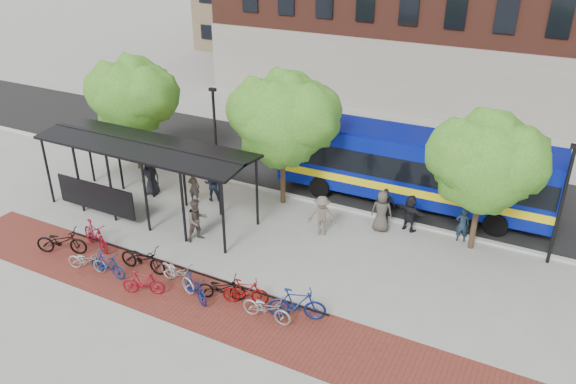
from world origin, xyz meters
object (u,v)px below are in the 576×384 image
at_px(tree_c, 488,159).
at_px(bike_1, 95,235).
at_px(pedestrian_8, 197,220).
at_px(bike_2, 87,261).
at_px(bike_4, 143,259).
at_px(pedestrian_1, 194,187).
at_px(tree_a, 133,94).
at_px(pedestrian_4, 385,205).
at_px(bus_shelter, 143,153).
at_px(pedestrian_7, 462,225).
at_px(bike_9, 246,292).
at_px(pedestrian_2, 213,183).
at_px(bike_5, 143,283).
at_px(bike_7, 194,288).
at_px(bike_8, 222,288).
at_px(lamp_post_right, 562,202).
at_px(bike_3, 107,264).
at_px(bike_10, 267,308).
at_px(tree_b, 285,115).
at_px(pedestrian_0, 151,176).
at_px(bus, 413,164).
at_px(bike_0, 61,241).
at_px(bike_6, 177,274).
at_px(bike_11, 297,304).
at_px(pedestrian_5, 410,213).
at_px(pedestrian_3, 322,216).
at_px(pedestrian_6, 382,211).

relative_size(tree_c, bike_1, 2.95).
bearing_deg(pedestrian_8, bike_2, 177.30).
distance_m(bike_4, pedestrian_1, 6.05).
xyz_separation_m(tree_a, pedestrian_4, (13.89, 0.45, -3.41)).
bearing_deg(bus_shelter, pedestrian_1, 56.30).
height_order(tree_c, pedestrian_7, tree_c).
bearing_deg(bike_9, pedestrian_2, 21.90).
distance_m(bike_5, bike_7, 1.97).
distance_m(bike_8, pedestrian_2, 8.06).
xyz_separation_m(lamp_post_right, bike_7, (-11.27, -8.56, -2.25)).
relative_size(bike_1, bike_3, 1.14).
relative_size(lamp_post_right, pedestrian_2, 2.88).
distance_m(bike_2, bike_8, 5.81).
distance_m(bike_3, bike_10, 6.80).
height_order(tree_b, pedestrian_0, tree_b).
bearing_deg(bike_1, tree_a, 46.46).
xyz_separation_m(lamp_post_right, bus, (-6.51, 2.56, -0.72)).
distance_m(bike_1, bike_5, 4.21).
distance_m(tree_c, lamp_post_right, 3.20).
xyz_separation_m(bike_3, bike_9, (5.66, 0.99, -0.02)).
bearing_deg(tree_b, bike_7, -85.61).
distance_m(bike_0, bike_9, 8.54).
bearing_deg(tree_a, bike_10, -32.92).
bearing_deg(tree_c, tree_a, 180.00).
xyz_separation_m(bus, bike_3, (-8.62, -11.48, -1.49)).
bearing_deg(pedestrian_8, bike_6, -127.24).
height_order(bike_0, bike_10, bike_0).
xyz_separation_m(tree_b, pedestrian_7, (8.39, 0.31, -3.66)).
xyz_separation_m(tree_a, bus, (14.40, 2.81, -2.22)).
xyz_separation_m(bike_6, bike_11, (4.85, 0.38, 0.07)).
xyz_separation_m(bike_4, pedestrian_0, (-4.12, 5.50, 0.43)).
xyz_separation_m(bike_3, bike_10, (6.78, 0.54, -0.04)).
relative_size(bus_shelter, bike_5, 6.54).
bearing_deg(bike_4, bike_2, 113.66).
height_order(bus_shelter, bus, bus_shelter).
bearing_deg(bike_2, pedestrian_8, -44.40).
distance_m(bike_2, pedestrian_5, 13.69).
bearing_deg(bike_9, bike_5, 88.52).
bearing_deg(bike_0, tree_b, -58.43).
height_order(lamp_post_right, bike_0, lamp_post_right).
bearing_deg(bike_3, pedestrian_3, -41.80).
bearing_deg(lamp_post_right, bike_1, -155.96).
xyz_separation_m(tree_b, pedestrian_6, (5.02, -0.43, -3.50)).
xyz_separation_m(tree_b, pedestrian_3, (2.84, -1.98, -3.53)).
bearing_deg(pedestrian_0, bus, 14.72).
bearing_deg(bike_5, pedestrian_6, -58.19).
distance_m(lamp_post_right, pedestrian_2, 15.37).
relative_size(bike_11, pedestrian_4, 1.24).
relative_size(bike_0, pedestrian_2, 1.21).
bearing_deg(pedestrian_7, pedestrian_0, -6.10).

